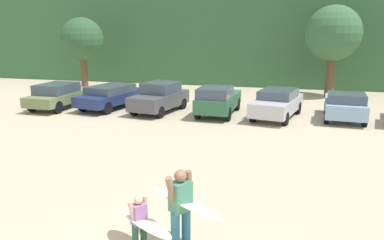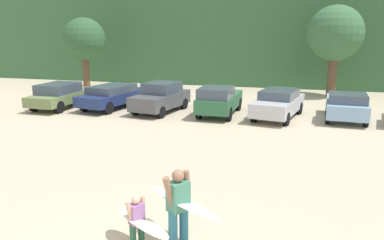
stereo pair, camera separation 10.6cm
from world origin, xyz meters
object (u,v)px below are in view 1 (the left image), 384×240
Objects in this scene: parked_car_silver at (277,103)px; surfboard_cream at (144,221)px; parked_car_dark_gray at (160,97)px; person_adult at (181,204)px; parked_car_sky_blue at (345,105)px; person_child at (139,219)px; parked_car_olive_green at (60,95)px; parked_car_forest_green at (218,100)px; parked_car_navy at (112,95)px; surfboard_white at (186,202)px.

surfboard_cream is at bearing -176.86° from parked_car_silver.
parked_car_dark_gray is 13.80m from surfboard_cream.
parked_car_silver is 2.75× the size of person_adult.
parked_car_sky_blue is at bearing -75.27° from surfboard_cream.
person_child is 0.12m from surfboard_cream.
parked_car_olive_green is 1.13× the size of parked_car_forest_green.
parked_car_silver is at bearing -65.37° from person_child.
parked_car_navy is 2.34× the size of surfboard_white.
parked_car_silver is 2.62× the size of surfboard_cream.
parked_car_navy is at bearing 94.08° from parked_car_dark_gray.
parked_car_olive_green is 1.13× the size of parked_car_dark_gray.
parked_car_sky_blue is (15.67, 0.93, -0.02)m from parked_car_olive_green.
parked_car_dark_gray is 0.91× the size of parked_car_silver.
person_adult reaches higher than person_child.
parked_car_silver reaches higher than parked_car_navy.
parked_car_sky_blue is at bearing -74.79° from surfboard_white.
parked_car_dark_gray reaches higher than surfboard_cream.
parked_car_dark_gray reaches higher than parked_car_forest_green.
person_child is 1.01m from surfboard_white.
parked_car_olive_green is at bearing 103.27° from parked_car_dark_gray.
parked_car_navy is at bearing -25.17° from surfboard_cream.
person_adult is at bearing -137.17° from parked_car_navy.
person_child is at bearing -174.63° from parked_car_forest_green.
person_adult reaches higher than surfboard_cream.
person_adult is (1.74, -12.77, 0.13)m from parked_car_forest_green.
person_child is 0.66× the size of surfboard_cream.
parked_car_forest_green is (3.27, -0.00, 0.01)m from parked_car_dark_gray.
parked_car_navy is at bearing -23.60° from surfboard_white.
person_adult is at bearing 92.47° from surfboard_white.
surfboard_cream is (10.34, -12.75, -0.13)m from parked_car_olive_green.
person_child is at bearing -177.34° from parked_car_silver.
parked_car_silver is 1.14× the size of parked_car_sky_blue.
surfboard_cream is (1.06, -13.10, -0.19)m from parked_car_forest_green.
parked_car_forest_green is at bearing -80.06° from parked_car_dark_gray.
person_adult is (5.01, -12.77, 0.13)m from parked_car_dark_gray.
person_adult is 0.14m from surfboard_white.
parked_car_forest_green is 3.61× the size of person_child.
parked_car_sky_blue is 14.14m from person_adult.
parked_car_sky_blue is at bearing -76.63° from parked_car_dark_gray.
parked_car_sky_blue reaches higher than parked_car_navy.
parked_car_olive_green is 3.04m from parked_car_navy.
parked_car_silver is 3.34m from parked_car_sky_blue.
parked_car_dark_gray is at bearing 96.95° from parked_car_sky_blue.
parked_car_navy is 15.24m from person_child.
parked_car_dark_gray is at bearing -35.71° from surfboard_cream.
person_child is (10.23, -12.74, -0.10)m from parked_car_olive_green.
parked_car_olive_green is 16.42m from surfboard_cream.
parked_car_sky_blue is at bearing -83.58° from parked_car_forest_green.
parked_car_dark_gray is 1.99× the size of surfboard_white.
surfboard_cream is at bearing -153.58° from person_child.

